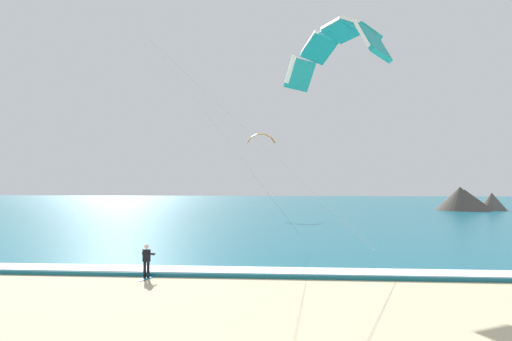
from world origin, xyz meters
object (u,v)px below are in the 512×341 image
Objects in this scene: surfboard at (146,278)px; kitesurfer at (147,259)px; kite_primary at (335,46)px; kite_distant at (261,137)px.

kitesurfer is (0.00, 0.02, 0.91)m from surfboard.
kite_primary is (9.86, 5.48, 12.13)m from kitesurfer.
kite_primary is 3.14× the size of kite_distant.
kitesurfer reaches higher than surfboard.
kite_distant reaches higher than surfboard.
kite_primary is at bearing 29.04° from kitesurfer.
kite_distant is at bearing 85.99° from surfboard.
kitesurfer is 43.68m from kite_distant.
kite_primary reaches higher than kitesurfer.
surfboard is 0.35× the size of kite_distant.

